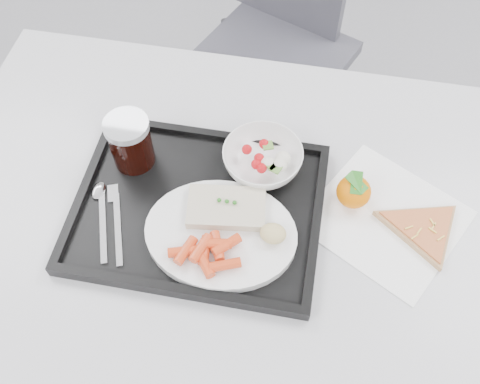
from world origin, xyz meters
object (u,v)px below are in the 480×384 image
Objects in this scene: dinner_plate at (221,234)px; cola_glass at (130,141)px; tray at (199,208)px; tangerine at (354,192)px; salad_bowl at (263,159)px; chair at (276,20)px; pizza_slice at (423,229)px; table at (241,227)px.

dinner_plate is 2.50× the size of cola_glass.
tray is 0.08m from dinner_plate.
salad_bowl is at bearing 166.92° from tangerine.
salad_bowl is 0.18m from tangerine.
salad_bowl is at bearing -84.78° from chair.
pizza_slice is (0.31, -0.08, -0.03)m from salad_bowl.
chair is at bearing 92.90° from table.
table is at bearing -87.10° from chair.
chair is at bearing 107.78° from tangerine.
cola_glass reaches higher than tray.
tray is at bearing -92.54° from chair.
table is 0.27m from cola_glass.
cola_glass is (-0.18, -0.74, 0.28)m from chair.
salad_bowl is 1.41× the size of cola_glass.
chair is 8.61× the size of cola_glass.
tray is at bearing -175.82° from pizza_slice.
chair reaches higher than salad_bowl.
table is 4.44× the size of dinner_plate.
pizza_slice is (0.55, -0.05, -0.06)m from cola_glass.
table is 7.89× the size of salad_bowl.
cola_glass reaches higher than salad_bowl.
tray is 0.29m from tangerine.
table is at bearing -177.99° from pizza_slice.
salad_bowl reaches higher than table.
tangerine is 0.14m from pizza_slice.
chair reaches higher than table.
chair is 2.07× the size of tray.
salad_bowl is at bearing 75.46° from table.
chair reaches higher than tangerine.
chair is 0.81m from cola_glass.
pizza_slice is (0.13, -0.04, -0.02)m from tangerine.
cola_glass is 1.29× the size of tangerine.
dinner_plate is at bearing -108.29° from table.
dinner_plate is 3.22× the size of tangerine.
tangerine is (0.28, 0.07, 0.03)m from tray.
tangerine is (0.22, 0.12, 0.01)m from dinner_plate.
tray is (-0.08, -0.02, 0.08)m from table.
dinner_plate reaches higher than table.
dinner_plate is 0.17m from salad_bowl.
chair is 0.90m from pizza_slice.
cola_glass is at bearing 174.48° from pizza_slice.
pizza_slice is at bearing 13.16° from dinner_plate.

